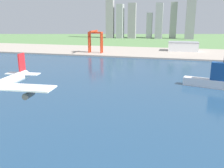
# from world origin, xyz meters

# --- Properties ---
(ground_plane) EXTENTS (2400.00, 2400.00, 0.00)m
(ground_plane) POSITION_xyz_m (0.00, 300.00, 0.00)
(ground_plane) COLOR #5B844C
(water_bay) EXTENTS (840.00, 360.00, 0.15)m
(water_bay) POSITION_xyz_m (0.00, 240.00, 0.07)
(water_bay) COLOR navy
(water_bay) RESTS_ON ground
(industrial_pier) EXTENTS (840.00, 140.00, 2.50)m
(industrial_pier) POSITION_xyz_m (0.00, 490.00, 1.25)
(industrial_pier) COLOR #A99C8F
(industrial_pier) RESTS_ON ground
(ferry_boat) EXTENTS (45.79, 19.67, 30.11)m
(ferry_boat) POSITION_xyz_m (81.65, 266.54, 8.77)
(ferry_boat) COLOR white
(ferry_boat) RESTS_ON water_bay
(port_crane_red) EXTENTS (24.86, 35.43, 39.40)m
(port_crane_red) POSITION_xyz_m (-92.15, 449.13, 30.66)
(port_crane_red) COLOR red
(port_crane_red) RESTS_ON industrial_pier
(warehouse_main) EXTENTS (54.43, 31.57, 17.05)m
(warehouse_main) POSITION_xyz_m (59.34, 515.06, 11.05)
(warehouse_main) COLOR white
(warehouse_main) RESTS_ON industrial_pier
(distant_skyline) EXTENTS (269.56, 49.48, 146.41)m
(distant_skyline) POSITION_xyz_m (-50.12, 825.26, 59.51)
(distant_skyline) COLOR gray
(distant_skyline) RESTS_ON ground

